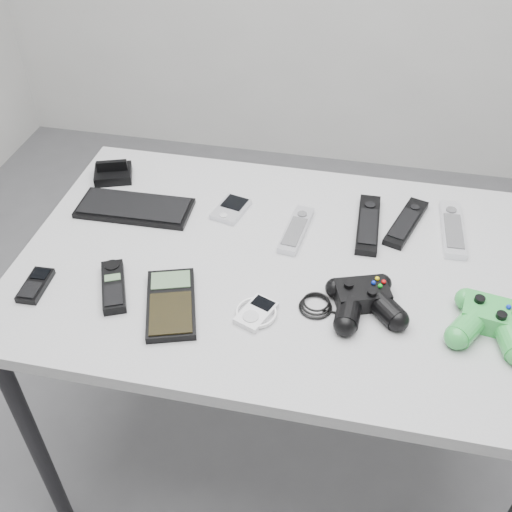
% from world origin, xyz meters
% --- Properties ---
extents(floor, '(3.50, 3.50, 0.00)m').
position_xyz_m(floor, '(0.00, 0.00, 0.00)').
color(floor, slate).
rests_on(floor, ground).
extents(desk, '(1.20, 0.77, 0.80)m').
position_xyz_m(desk, '(-0.05, -0.00, 0.73)').
color(desk, '#9B9C9E').
rests_on(desk, floor).
extents(pda_keyboard, '(0.28, 0.13, 0.02)m').
position_xyz_m(pda_keyboard, '(-0.45, 0.11, 0.81)').
color(pda_keyboard, black).
rests_on(pda_keyboard, desk).
extents(dock_bracket, '(0.12, 0.11, 0.05)m').
position_xyz_m(dock_bracket, '(-0.55, 0.24, 0.83)').
color(dock_bracket, black).
rests_on(dock_bracket, desk).
extents(pda, '(0.09, 0.12, 0.02)m').
position_xyz_m(pda, '(-0.21, 0.16, 0.81)').
color(pda, silver).
rests_on(pda, desk).
extents(remote_silver_a, '(0.06, 0.18, 0.02)m').
position_xyz_m(remote_silver_a, '(-0.04, 0.11, 0.81)').
color(remote_silver_a, silver).
rests_on(remote_silver_a, desk).
extents(remote_black_a, '(0.05, 0.22, 0.02)m').
position_xyz_m(remote_black_a, '(0.12, 0.16, 0.81)').
color(remote_black_a, black).
rests_on(remote_black_a, desk).
extents(remote_black_b, '(0.11, 0.20, 0.02)m').
position_xyz_m(remote_black_b, '(0.21, 0.19, 0.81)').
color(remote_black_b, black).
rests_on(remote_black_b, desk).
extents(remote_silver_b, '(0.06, 0.21, 0.02)m').
position_xyz_m(remote_silver_b, '(0.32, 0.19, 0.81)').
color(remote_silver_b, silver).
rests_on(remote_silver_b, desk).
extents(mobile_phone, '(0.05, 0.10, 0.02)m').
position_xyz_m(mobile_phone, '(-0.56, -0.19, 0.81)').
color(mobile_phone, black).
rests_on(mobile_phone, desk).
extents(cordless_handset, '(0.10, 0.16, 0.02)m').
position_xyz_m(cordless_handset, '(-0.39, -0.17, 0.81)').
color(cordless_handset, black).
rests_on(cordless_handset, desk).
extents(calculator, '(0.15, 0.22, 0.02)m').
position_xyz_m(calculator, '(-0.26, -0.19, 0.81)').
color(calculator, black).
rests_on(calculator, desk).
extents(mp3_player, '(0.11, 0.11, 0.02)m').
position_xyz_m(mp3_player, '(-0.08, -0.18, 0.81)').
color(mp3_player, silver).
rests_on(mp3_player, desk).
extents(controller_black, '(0.30, 0.24, 0.05)m').
position_xyz_m(controller_black, '(0.13, -0.11, 0.83)').
color(controller_black, black).
rests_on(controller_black, desk).
extents(controller_green, '(0.19, 0.20, 0.06)m').
position_xyz_m(controller_green, '(0.38, -0.12, 0.83)').
color(controller_green, green).
rests_on(controller_green, desk).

